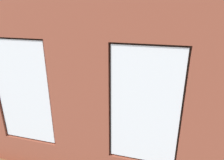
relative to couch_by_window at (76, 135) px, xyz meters
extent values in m
cube|color=brown|center=(-0.46, -2.22, -0.38)|extent=(6.66, 6.50, 0.10)
cube|color=brown|center=(-0.46, 0.65, 1.28)|extent=(1.00, 0.16, 3.21)
cube|color=brown|center=(-1.49, 0.65, 2.53)|extent=(1.07, 0.16, 0.70)
cube|color=white|center=(-1.49, 0.69, 1.23)|extent=(1.01, 0.03, 1.85)
cube|color=#38281E|center=(-1.49, 0.63, 1.23)|extent=(1.07, 0.04, 1.91)
cube|color=brown|center=(0.58, 0.65, -0.03)|extent=(1.07, 0.16, 0.60)
cube|color=brown|center=(0.58, 0.65, 2.53)|extent=(1.07, 0.16, 0.70)
cube|color=white|center=(0.58, 0.69, 1.23)|extent=(1.01, 0.03, 1.85)
cube|color=#38281E|center=(0.58, 0.63, 1.23)|extent=(1.07, 0.04, 1.91)
cube|color=#A87547|center=(-0.46, 0.55, 0.24)|extent=(3.35, 0.24, 0.06)
cube|color=black|center=(-0.46, 0.56, 1.45)|extent=(0.38, 0.03, 0.54)
cube|color=teal|center=(-0.46, 0.55, 1.45)|extent=(0.32, 0.01, 0.48)
cube|color=silver|center=(2.52, -2.02, 1.28)|extent=(0.10, 5.50, 3.21)
cube|color=black|center=(0.00, -0.05, -0.12)|extent=(1.95, 0.85, 0.42)
cube|color=black|center=(0.00, 0.28, 0.28)|extent=(1.95, 0.24, 0.38)
cube|color=black|center=(-0.86, -0.05, 0.19)|extent=(0.22, 0.85, 0.24)
cube|color=black|center=(0.86, -0.05, 0.19)|extent=(0.22, 0.85, 0.24)
cube|color=black|center=(-0.38, -0.09, 0.15)|extent=(0.69, 0.65, 0.12)
cube|color=black|center=(0.38, -0.09, 0.15)|extent=(0.69, 0.65, 0.12)
cube|color=black|center=(-2.74, -1.95, -0.12)|extent=(0.97, 2.05, 0.42)
cube|color=black|center=(-3.06, -1.97, 0.28)|extent=(0.36, 2.02, 0.38)
cube|color=black|center=(-2.68, -2.84, 0.19)|extent=(0.86, 0.27, 0.24)
cube|color=black|center=(-2.79, -1.06, 0.19)|extent=(0.86, 0.27, 0.24)
cube|color=black|center=(-2.67, -2.34, 0.15)|extent=(0.69, 0.76, 0.12)
cube|color=black|center=(-2.72, -1.56, 0.15)|extent=(0.69, 0.76, 0.12)
cube|color=#A87547|center=(-0.01, -2.34, 0.06)|extent=(1.34, 0.87, 0.04)
cube|color=#A87547|center=(-0.62, -2.71, -0.15)|extent=(0.07, 0.07, 0.37)
cube|color=#A87547|center=(0.60, -2.71, -0.15)|extent=(0.07, 0.07, 0.37)
cube|color=#A87547|center=(-0.62, -1.97, -0.15)|extent=(0.07, 0.07, 0.37)
cube|color=#A87547|center=(0.60, -1.97, -0.15)|extent=(0.07, 0.07, 0.37)
cylinder|color=#B23D38|center=(0.39, -2.21, 0.13)|extent=(0.09, 0.09, 0.11)
cylinder|color=#B7333D|center=(-0.11, -2.21, 0.13)|extent=(0.08, 0.08, 0.10)
cylinder|color=beige|center=(-0.01, -2.34, 0.12)|extent=(0.12, 0.12, 0.09)
sphere|color=#1E5B28|center=(-0.01, -2.34, 0.23)|extent=(0.14, 0.14, 0.14)
cube|color=#59595B|center=(0.16, -2.45, 0.09)|extent=(0.09, 0.18, 0.02)
cube|color=black|center=(-0.38, -2.49, 0.09)|extent=(0.08, 0.18, 0.02)
cube|color=black|center=(2.22, -2.42, -0.07)|extent=(1.19, 0.42, 0.52)
cube|color=black|center=(2.22, -2.42, 0.22)|extent=(0.54, 0.20, 0.05)
cube|color=black|center=(2.22, -2.42, 0.27)|extent=(0.06, 0.04, 0.06)
cube|color=black|center=(2.22, -2.42, 0.65)|extent=(1.23, 0.04, 0.70)
cube|color=black|center=(2.22, -2.44, 0.65)|extent=(1.18, 0.01, 0.65)
cylinder|color=olive|center=(0.67, -4.25, -0.19)|extent=(0.53, 0.53, 0.28)
ellipsoid|color=silver|center=(0.67, -4.25, 0.16)|extent=(1.18, 1.18, 0.47)
ellipsoid|color=navy|center=(0.76, -4.25, 0.27)|extent=(0.44, 0.44, 0.18)
cylinder|color=gray|center=(-1.63, -3.11, -0.23)|extent=(0.16, 0.16, 0.19)
cylinder|color=brown|center=(-1.63, -3.11, -0.07)|extent=(0.02, 0.02, 0.13)
ellipsoid|color=#286B2D|center=(-1.63, -3.11, 0.09)|extent=(0.31, 0.31, 0.20)
cylinder|color=gray|center=(1.92, -4.42, -0.14)|extent=(0.36, 0.36, 0.38)
cylinder|color=brown|center=(1.92, -4.42, 0.12)|extent=(0.05, 0.05, 0.15)
ellipsoid|color=#286B2D|center=(1.92, -4.42, 0.51)|extent=(0.78, 0.78, 0.63)
cylinder|color=#9E5638|center=(-2.39, -3.41, -0.24)|extent=(0.14, 0.14, 0.17)
cylinder|color=brown|center=(-2.39, -3.41, -0.11)|extent=(0.02, 0.02, 0.09)
ellipsoid|color=#286B2D|center=(-2.39, -3.41, 0.03)|extent=(0.31, 0.31, 0.20)
cylinder|color=beige|center=(-2.94, -4.47, -0.18)|extent=(0.32, 0.32, 0.29)
cylinder|color=brown|center=(-2.94, -4.47, 0.01)|extent=(0.05, 0.05, 0.09)
ellipsoid|color=#1E5B28|center=(-2.94, -4.47, 0.33)|extent=(0.73, 0.73, 0.56)
cylinder|color=gray|center=(-1.42, -0.05, -0.18)|extent=(0.27, 0.27, 0.30)
cylinder|color=brown|center=(-1.42, -0.05, 0.14)|extent=(0.05, 0.05, 0.34)
cone|color=#1E5B28|center=(-1.23, -0.05, 0.55)|extent=(0.49, 0.14, 0.57)
cone|color=#1E5B28|center=(-1.29, 0.13, 0.52)|extent=(0.43, 0.50, 0.53)
cone|color=#1E5B28|center=(-1.53, 0.11, 0.56)|extent=(0.36, 0.47, 0.57)
cone|color=#1E5B28|center=(-1.66, -0.02, 0.51)|extent=(0.56, 0.19, 0.51)
cone|color=#1E5B28|center=(-1.54, -0.24, 0.52)|extent=(0.39, 0.52, 0.52)
cone|color=#1E5B28|center=(-1.29, -0.24, 0.52)|extent=(0.43, 0.51, 0.51)
cone|color=#1E5B28|center=(-2.73, 0.10, 0.62)|extent=(0.50, 0.12, 0.49)
cylinder|color=beige|center=(1.67, -1.38, -0.17)|extent=(0.30, 0.30, 0.32)
cylinder|color=brown|center=(1.67, -1.38, 0.05)|extent=(0.04, 0.04, 0.12)
ellipsoid|color=#1E5B28|center=(1.67, -1.38, 0.25)|extent=(0.47, 0.47, 0.30)
camera|label=1|loc=(-1.71, 3.32, 2.64)|focal=32.00mm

